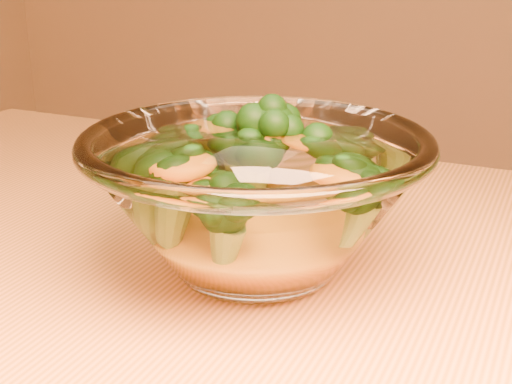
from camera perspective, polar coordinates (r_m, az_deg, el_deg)
glass_bowl at (r=0.51m, az=-0.00°, el=-0.57°), size 0.25×0.25×0.11m
cheese_sauce at (r=0.52m, az=-0.00°, el=-2.99°), size 0.13×0.13×0.04m
broccoli_heap at (r=0.51m, az=-0.42°, el=1.86°), size 0.18×0.16×0.09m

